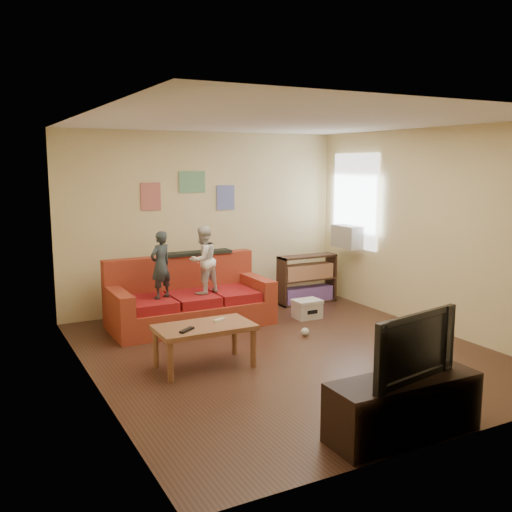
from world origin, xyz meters
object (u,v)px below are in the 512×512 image
child_a (161,265)px  television (406,345)px  child_b (203,260)px  bookshelf (307,282)px  coffee_table (204,331)px  file_box (307,309)px  tv_stand (403,407)px  sofa (189,302)px

child_a → television: 3.83m
child_b → bookshelf: (1.98, 0.46, -0.58)m
child_a → coffee_table: bearing=64.8°
child_b → file_box: bearing=146.9°
file_box → tv_stand: bearing=-110.3°
child_a → bookshelf: child_a is taller
coffee_table → child_a: bearing=89.6°
bookshelf → tv_stand: bookshelf is taller
sofa → child_b: (0.15, -0.18, 0.60)m
tv_stand → file_box: bearing=70.0°
tv_stand → sofa: bearing=95.7°
child_a → bookshelf: 2.68m
sofa → file_box: bearing=-16.8°
child_a → child_b: (0.60, 0.00, 0.02)m
coffee_table → television: television is taller
coffee_table → tv_stand: (0.83, -2.25, -0.16)m
sofa → coffee_table: (-0.46, -1.67, 0.09)m
file_box → tv_stand: size_ratio=0.30×
bookshelf → file_box: bookshelf is taller
coffee_table → bookshelf: bearing=37.0°
tv_stand → coffee_table: bearing=110.7°
sofa → coffee_table: sofa is taller
tv_stand → television: (0.00, 0.00, 0.53)m
television → tv_stand: bearing=169.1°
child_b → sofa: bearing=-71.0°
coffee_table → television: size_ratio=1.09×
child_b → tv_stand: bearing=72.3°
child_b → television: child_b is taller
child_b → coffee_table: 1.69m
sofa → tv_stand: sofa is taller
coffee_table → television: 2.42m
child_a → television: size_ratio=0.91×
bookshelf → tv_stand: (-1.76, -4.20, -0.10)m
sofa → coffee_table: bearing=-105.5°
child_b → television: bearing=72.3°
child_a → file_box: bearing=146.5°
bookshelf → tv_stand: 4.56m
coffee_table → bookshelf: 3.25m
coffee_table → file_box: size_ratio=2.71×
file_box → child_a: bearing=171.3°
television → file_box: bearing=58.8°
bookshelf → child_a: bearing=-169.8°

